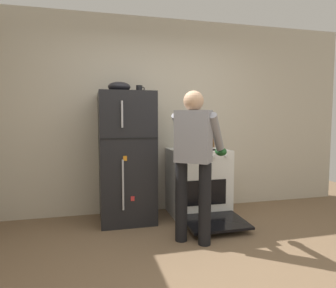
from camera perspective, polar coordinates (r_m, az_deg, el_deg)
name	(u,v)px	position (r m, az deg, el deg)	size (l,w,h in m)	color
ground	(201,276)	(2.77, 6.20, -23.59)	(8.00, 8.00, 0.00)	brown
kitchen_wall_back	(153,116)	(4.31, -2.79, 5.32)	(6.00, 0.10, 2.70)	beige
refrigerator	(126,157)	(3.90, -7.85, -2.46)	(0.68, 0.72, 1.64)	black
stove_range	(198,183)	(4.17, 5.73, -7.29)	(0.76, 1.21, 0.90)	white
person_cook	(194,153)	(3.17, 4.99, -1.70)	(0.67, 0.71, 1.60)	black
red_pot	(188,145)	(4.01, 3.80, -0.10)	(0.33, 0.23, 0.13)	#236638
coffee_mug	(139,89)	(3.96, -5.42, 10.29)	(0.11, 0.08, 0.10)	black
pepper_mill	(213,142)	(4.40, 8.49, 0.41)	(0.05, 0.05, 0.15)	brown
mixing_bowl	(119,87)	(3.88, -9.20, 10.59)	(0.28, 0.28, 0.13)	black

